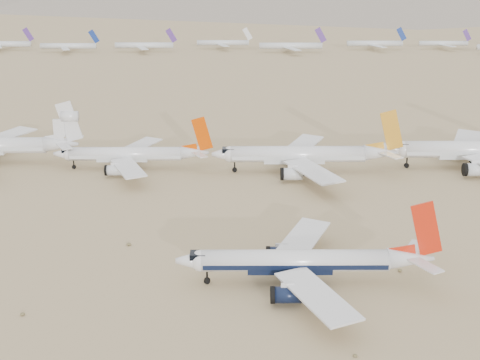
# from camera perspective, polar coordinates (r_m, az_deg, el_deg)

# --- Properties ---
(ground) EXTENTS (7000.00, 7000.00, 0.00)m
(ground) POSITION_cam_1_polar(r_m,az_deg,el_deg) (129.96, 3.02, -8.14)
(ground) COLOR olive
(ground) RESTS_ON ground
(main_airliner) EXTENTS (46.68, 45.60, 16.48)m
(main_airliner) POSITION_cam_1_polar(r_m,az_deg,el_deg) (125.47, 5.67, -6.93)
(main_airliner) COLOR silver
(main_airliner) RESTS_ON ground
(row2_gold_tail) EXTENTS (51.22, 50.09, 18.24)m
(row2_gold_tail) POSITION_cam_1_polar(r_m,az_deg,el_deg) (190.43, 5.62, 2.15)
(row2_gold_tail) COLOR silver
(row2_gold_tail) RESTS_ON ground
(row2_orange_tail) EXTENTS (43.40, 42.46, 15.48)m
(row2_orange_tail) POSITION_cam_1_polar(r_m,az_deg,el_deg) (195.16, -9.19, 2.17)
(row2_orange_tail) COLOR silver
(row2_orange_tail) RESTS_ON ground
(distant_storage_row) EXTENTS (508.70, 63.12, 14.57)m
(distant_storage_row) POSITION_cam_1_polar(r_m,az_deg,el_deg) (448.34, 1.23, 11.47)
(distant_storage_row) COLOR silver
(distant_storage_row) RESTS_ON ground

